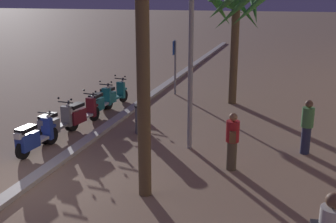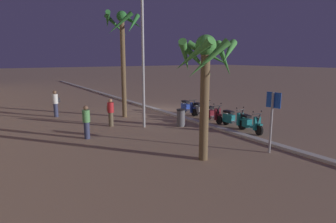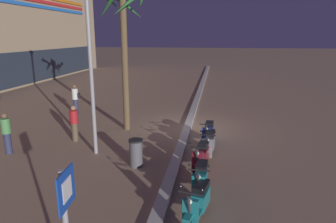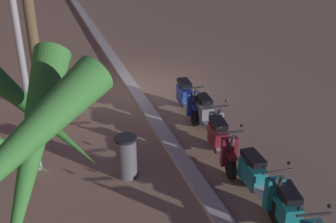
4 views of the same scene
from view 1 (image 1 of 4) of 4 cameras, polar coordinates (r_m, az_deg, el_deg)
name	(u,v)px [view 1 (image 1 of 4)]	position (r m, az deg, el deg)	size (l,w,h in m)	color
ground_plane	(24,189)	(10.41, -19.07, -10.04)	(200.00, 200.00, 0.00)	#93755B
curb_strip	(22,187)	(10.41, -19.31, -9.70)	(60.00, 0.36, 0.12)	#BCB7AD
scooter_teal_lead_nearest	(112,96)	(16.81, -7.63, 2.18)	(1.80, 0.68, 1.17)	black
scooter_teal_mid_front	(100,102)	(15.78, -9.34, 1.23)	(1.76, 0.56, 1.17)	black
scooter_maroon_mid_centre	(81,114)	(14.40, -11.79, -0.29)	(1.75, 0.61, 1.17)	black
scooter_grey_far_back	(55,124)	(13.43, -15.25, -1.71)	(1.85, 0.56, 1.17)	black
scooter_blue_last_in_row	(34,137)	(12.40, -17.88, -3.41)	(1.80, 0.56, 1.04)	black
crossing_sign	(175,61)	(18.48, 0.95, 6.91)	(0.60, 0.14, 2.40)	#939399
palm_tree_near_sign	(235,20)	(16.92, 9.19, 12.31)	(2.46, 2.37, 4.47)	brown
pedestrian_window_shopping	(307,126)	(12.29, 18.50, -1.88)	(0.34, 0.34, 1.57)	#2D3351
pedestrian_strolling_near_curb	(232,140)	(10.72, 8.80, -3.92)	(0.46, 0.34, 1.52)	brown
litter_bin	(142,119)	(13.49, -3.60, -0.99)	(0.48, 0.48, 0.95)	#56565B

